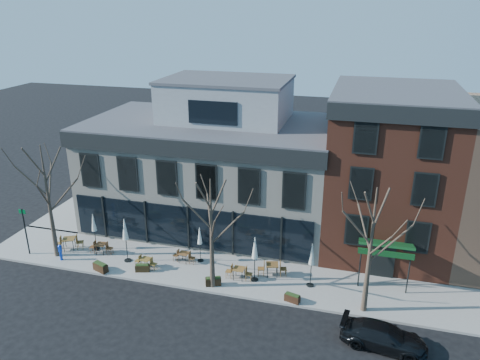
% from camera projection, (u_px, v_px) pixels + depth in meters
% --- Properties ---
extents(ground, '(120.00, 120.00, 0.00)m').
position_uv_depth(ground, '(190.00, 251.00, 33.01)').
color(ground, black).
rests_on(ground, ground).
extents(sidewalk_front, '(33.50, 4.70, 0.15)m').
position_uv_depth(sidewalk_front, '(225.00, 273.00, 30.25)').
color(sidewalk_front, gray).
rests_on(sidewalk_front, ground).
extents(sidewalk_side, '(4.50, 12.00, 0.15)m').
position_uv_depth(sidewalk_side, '(95.00, 201.00, 41.16)').
color(sidewalk_side, gray).
rests_on(sidewalk_side, ground).
extents(corner_building, '(18.39, 10.39, 11.10)m').
position_uv_depth(corner_building, '(212.00, 165.00, 35.87)').
color(corner_building, beige).
rests_on(corner_building, ground).
extents(red_brick_building, '(8.20, 11.78, 11.18)m').
position_uv_depth(red_brick_building, '(389.00, 169.00, 32.29)').
color(red_brick_building, brown).
rests_on(red_brick_building, ground).
extents(tree_corner, '(3.93, 3.98, 7.92)m').
position_uv_depth(tree_corner, '(49.00, 201.00, 30.70)').
color(tree_corner, '#382B21').
rests_on(tree_corner, sidewalk_front).
extents(tree_mid, '(3.50, 3.55, 7.04)m').
position_uv_depth(tree_mid, '(212.00, 233.00, 27.40)').
color(tree_mid, '#382B21').
rests_on(tree_mid, sidewalk_front).
extents(tree_right, '(3.72, 3.77, 7.48)m').
position_uv_depth(tree_right, '(370.00, 250.00, 25.10)').
color(tree_right, '#382B21').
rests_on(tree_right, sidewalk_front).
extents(sign_pole, '(0.50, 0.10, 3.40)m').
position_uv_depth(sign_pole, '(25.00, 229.00, 31.70)').
color(sign_pole, black).
rests_on(sign_pole, sidewalk_front).
extents(parked_sedan, '(4.50, 2.29, 1.25)m').
position_uv_depth(parked_sedan, '(384.00, 337.00, 23.65)').
color(parked_sedan, black).
rests_on(parked_sedan, ground).
extents(call_box, '(0.23, 0.23, 1.18)m').
position_uv_depth(call_box, '(60.00, 252.00, 31.39)').
color(call_box, '#0D35B0').
rests_on(call_box, sidewalk_front).
extents(cafe_set_0, '(2.01, 1.25, 1.04)m').
position_uv_depth(cafe_set_0, '(69.00, 242.00, 32.77)').
color(cafe_set_0, brown).
rests_on(cafe_set_0, sidewalk_front).
extents(cafe_set_1, '(1.69, 0.72, 0.88)m').
position_uv_depth(cafe_set_1, '(101.00, 247.00, 32.30)').
color(cafe_set_1, brown).
rests_on(cafe_set_1, sidewalk_front).
extents(cafe_set_2, '(1.61, 0.70, 0.83)m').
position_uv_depth(cafe_set_2, '(146.00, 262.00, 30.51)').
color(cafe_set_2, brown).
rests_on(cafe_set_2, sidewalk_front).
extents(cafe_set_3, '(1.59, 0.67, 0.83)m').
position_uv_depth(cafe_set_3, '(184.00, 256.00, 31.21)').
color(cafe_set_3, brown).
rests_on(cafe_set_3, sidewalk_front).
extents(cafe_set_4, '(1.73, 0.70, 0.91)m').
position_uv_depth(cafe_set_4, '(239.00, 272.00, 29.29)').
color(cafe_set_4, brown).
rests_on(cafe_set_4, sidewalk_front).
extents(cafe_set_5, '(1.94, 0.92, 0.99)m').
position_uv_depth(cafe_set_5, '(272.00, 268.00, 29.64)').
color(cafe_set_5, brown).
rests_on(cafe_set_5, sidewalk_front).
extents(umbrella_0, '(0.43, 0.43, 2.70)m').
position_uv_depth(umbrella_0, '(94.00, 224.00, 32.35)').
color(umbrella_0, black).
rests_on(umbrella_0, sidewalk_front).
extents(umbrella_1, '(0.50, 0.50, 3.10)m').
position_uv_depth(umbrella_1, '(125.00, 232.00, 30.71)').
color(umbrella_1, black).
rests_on(umbrella_1, sidewalk_front).
extents(umbrella_2, '(0.40, 0.40, 2.50)m').
position_uv_depth(umbrella_2, '(200.00, 238.00, 30.85)').
color(umbrella_2, black).
rests_on(umbrella_2, sidewalk_front).
extents(umbrella_3, '(0.48, 0.48, 3.01)m').
position_uv_depth(umbrella_3, '(255.00, 250.00, 28.55)').
color(umbrella_3, black).
rests_on(umbrella_3, sidewalk_front).
extents(umbrella_4, '(0.46, 0.46, 2.89)m').
position_uv_depth(umbrella_4, '(312.00, 256.00, 28.02)').
color(umbrella_4, black).
rests_on(umbrella_4, sidewalk_front).
extents(planter_0, '(1.13, 0.76, 0.59)m').
position_uv_depth(planter_0, '(101.00, 267.00, 30.21)').
color(planter_0, black).
rests_on(planter_0, sidewalk_front).
extents(planter_1, '(0.96, 0.59, 0.50)m').
position_uv_depth(planter_1, '(142.00, 268.00, 30.19)').
color(planter_1, '#302210').
rests_on(planter_1, sidewalk_front).
extents(planter_2, '(1.03, 0.73, 0.53)m').
position_uv_depth(planter_2, '(213.00, 281.00, 28.71)').
color(planter_2, black).
rests_on(planter_2, sidewalk_front).
extents(planter_3, '(0.96, 0.59, 0.50)m').
position_uv_depth(planter_3, '(292.00, 298.00, 27.12)').
color(planter_3, black).
rests_on(planter_3, sidewalk_front).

